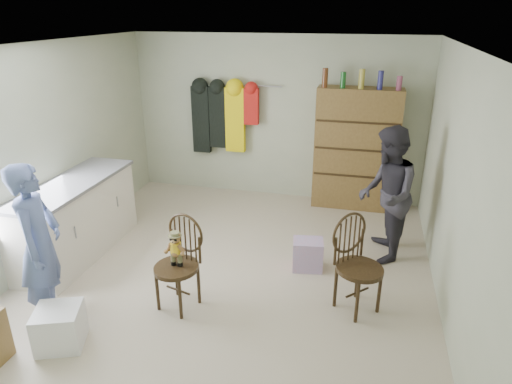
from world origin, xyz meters
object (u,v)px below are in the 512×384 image
(chair_front, at_px, (179,257))
(counter, at_px, (76,218))
(chair_far, at_px, (356,260))
(dresser, at_px, (356,149))

(chair_front, bearing_deg, counter, 173.25)
(chair_far, xyz_separation_m, dresser, (-0.14, 2.61, 0.37))
(chair_front, height_order, dresser, dresser)
(chair_front, distance_m, chair_far, 1.74)
(chair_front, relative_size, chair_far, 0.97)
(chair_front, relative_size, dresser, 0.47)
(chair_far, height_order, dresser, dresser)
(counter, xyz_separation_m, chair_front, (1.63, -0.69, 0.08))
(chair_far, relative_size, dresser, 0.49)
(counter, distance_m, dresser, 3.96)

